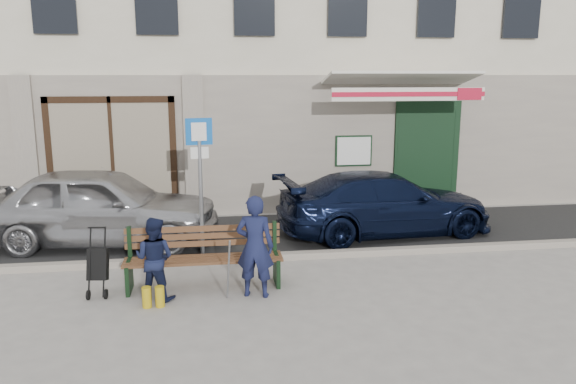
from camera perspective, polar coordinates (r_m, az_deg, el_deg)
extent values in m
plane|color=#9E9991|center=(8.60, -0.24, -10.10)|extent=(80.00, 80.00, 0.00)
cube|color=#282828|center=(11.51, -2.38, -4.34)|extent=(60.00, 3.20, 0.01)
cube|color=#9E9384|center=(9.97, -1.44, -6.59)|extent=(60.00, 0.18, 0.12)
cube|color=beige|center=(16.53, -4.55, 18.04)|extent=(20.00, 7.00, 10.00)
cube|color=#9E9384|center=(13.00, -3.28, 4.71)|extent=(20.00, 0.12, 3.20)
cube|color=maroon|center=(13.19, -17.32, 4.08)|extent=(2.50, 0.12, 2.00)
cube|color=black|center=(13.93, 13.85, 3.62)|extent=(1.60, 0.10, 2.60)
cube|color=black|center=(14.37, 13.14, 3.50)|extent=(1.25, 0.90, 2.40)
cube|color=white|center=(13.31, 6.71, 4.17)|extent=(0.80, 0.03, 0.65)
cube|color=white|center=(13.24, 10.97, 11.07)|extent=(3.40, 1.72, 0.42)
cube|color=white|center=(12.44, 12.22, 9.69)|extent=(3.40, 0.05, 0.28)
cube|color=#B81630|center=(12.41, 12.26, 9.68)|extent=(3.40, 0.02, 0.10)
imported|color=#ACACB0|center=(11.27, -18.49, -1.37)|extent=(4.63, 2.33, 1.51)
imported|color=black|center=(11.60, 9.81, -1.14)|extent=(4.59, 2.29, 1.28)
cylinder|color=gray|center=(9.96, -8.85, 0.02)|extent=(0.07, 0.07, 2.39)
cube|color=#0C53AE|center=(9.80, -9.04, 6.09)|extent=(0.46, 0.10, 0.46)
cube|color=white|center=(9.77, -9.05, 6.07)|extent=(0.26, 0.06, 0.31)
cube|color=white|center=(9.84, -8.98, 3.96)|extent=(0.31, 0.08, 0.20)
cube|color=brown|center=(8.71, -8.55, -6.79)|extent=(2.40, 0.50, 0.04)
cube|color=brown|center=(8.89, -8.60, -4.45)|extent=(2.40, 0.10, 0.36)
cube|color=black|center=(8.87, -15.84, -8.32)|extent=(0.06, 0.50, 0.45)
cube|color=black|center=(8.84, -1.16, -7.91)|extent=(0.06, 0.50, 0.45)
cube|color=white|center=(8.63, -3.54, -6.65)|extent=(0.34, 0.25, 0.11)
cylinder|color=gray|center=(8.06, -6.07, -7.89)|extent=(0.07, 0.34, 0.96)
cylinder|color=#BA9B13|center=(8.25, -14.15, -10.33)|extent=(0.13, 0.13, 0.30)
cylinder|color=#BA9B13|center=(8.23, -12.89, -10.31)|extent=(0.13, 0.13, 0.30)
imported|color=#161B3D|center=(8.22, -3.37, -5.53)|extent=(0.63, 0.50, 1.52)
imported|color=#131936|center=(8.38, -13.42, -6.58)|extent=(0.73, 0.65, 1.22)
cylinder|color=black|center=(8.78, -19.63, -9.84)|extent=(0.05, 0.15, 0.14)
cylinder|color=black|center=(8.73, -18.01, -9.84)|extent=(0.05, 0.15, 0.14)
cube|color=black|center=(8.82, -18.75, -6.97)|extent=(0.32, 0.30, 0.49)
cylinder|color=black|center=(8.78, -18.84, -3.44)|extent=(0.27, 0.06, 0.02)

